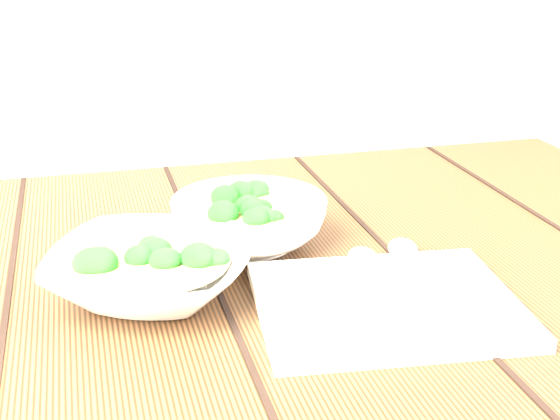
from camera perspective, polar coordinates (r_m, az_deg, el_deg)
name	(u,v)px	position (r m, az deg, el deg)	size (l,w,h in m)	color
table	(236,380)	(0.86, -3.22, -12.30)	(1.20, 0.80, 0.75)	#341E0F
soup_bowl_front	(151,270)	(0.76, -9.40, -4.33)	(0.25, 0.25, 0.06)	silver
soup_bowl_back	(249,220)	(0.87, -2.26, -0.72)	(0.18, 0.18, 0.06)	silver
trivet	(171,238)	(0.87, -7.98, -2.04)	(0.10, 0.10, 0.03)	black
napkin	(386,304)	(0.74, 7.77, -6.82)	(0.24, 0.20, 0.01)	beige
spoon_left	(367,274)	(0.77, 6.40, -4.65)	(0.07, 0.20, 0.01)	#ACA798
spoon_right	(404,263)	(0.80, 9.09, -3.87)	(0.09, 0.19, 0.01)	#ACA798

